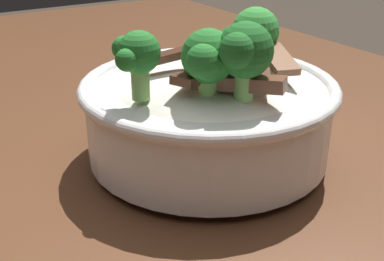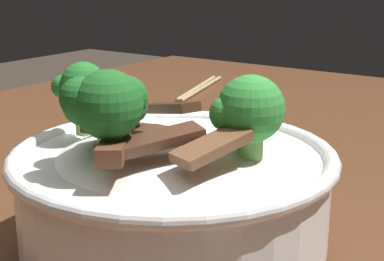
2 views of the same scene
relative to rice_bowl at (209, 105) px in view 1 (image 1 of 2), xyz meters
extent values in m
cube|color=#56331E|center=(0.06, 0.08, -0.08)|extent=(1.51, 1.05, 0.05)
cube|color=#56331E|center=(0.74, -0.37, -0.49)|extent=(0.07, 0.07, 0.77)
cylinder|color=white|center=(0.00, 0.00, -0.05)|extent=(0.11, 0.11, 0.01)
cylinder|color=white|center=(0.00, 0.00, -0.02)|extent=(0.23, 0.23, 0.07)
torus|color=white|center=(0.00, 0.00, 0.02)|extent=(0.24, 0.24, 0.01)
ellipsoid|color=white|center=(0.00, 0.00, 0.01)|extent=(0.19, 0.19, 0.05)
cube|color=#4C2B1E|center=(0.02, 0.02, 0.05)|extent=(0.04, 0.07, 0.02)
cube|color=brown|center=(-0.05, 0.01, 0.04)|extent=(0.07, 0.06, 0.02)
cube|color=brown|center=(-0.03, -0.06, 0.04)|extent=(0.06, 0.04, 0.02)
cube|color=#563323|center=(-0.02, 0.02, 0.04)|extent=(0.05, 0.07, 0.01)
cube|color=#563323|center=(-0.04, -0.02, 0.04)|extent=(0.07, 0.06, 0.02)
cylinder|color=#6BA84C|center=(0.01, -0.06, 0.04)|extent=(0.02, 0.02, 0.02)
sphere|color=green|center=(0.01, -0.06, 0.06)|extent=(0.05, 0.05, 0.05)
sphere|color=green|center=(0.03, -0.06, 0.06)|extent=(0.02, 0.02, 0.02)
sphere|color=green|center=(0.00, -0.05, 0.06)|extent=(0.03, 0.03, 0.03)
cylinder|color=#7AB256|center=(-0.01, 0.08, 0.04)|extent=(0.02, 0.02, 0.03)
sphere|color=#237028|center=(-0.01, 0.08, 0.07)|extent=(0.04, 0.04, 0.04)
sphere|color=#237028|center=(0.00, 0.08, 0.07)|extent=(0.02, 0.02, 0.02)
sphere|color=#237028|center=(-0.02, 0.09, 0.06)|extent=(0.02, 0.02, 0.02)
cylinder|color=#7AB256|center=(-0.04, 0.03, 0.04)|extent=(0.02, 0.02, 0.02)
sphere|color=#237028|center=(-0.04, 0.03, 0.06)|extent=(0.05, 0.05, 0.05)
sphere|color=#237028|center=(-0.02, 0.02, 0.06)|extent=(0.03, 0.03, 0.03)
sphere|color=#237028|center=(-0.05, 0.04, 0.06)|extent=(0.03, 0.03, 0.03)
cylinder|color=#7AB256|center=(-0.06, 0.01, 0.04)|extent=(0.02, 0.02, 0.03)
sphere|color=#1E6023|center=(-0.06, 0.01, 0.07)|extent=(0.05, 0.05, 0.05)
sphere|color=#1E6023|center=(-0.04, 0.00, 0.07)|extent=(0.03, 0.03, 0.03)
sphere|color=#1E6023|center=(-0.07, 0.02, 0.07)|extent=(0.03, 0.03, 0.03)
camera|label=1|loc=(-0.36, 0.25, 0.18)|focal=46.55mm
camera|label=2|loc=(-0.33, -0.25, 0.15)|focal=54.48mm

